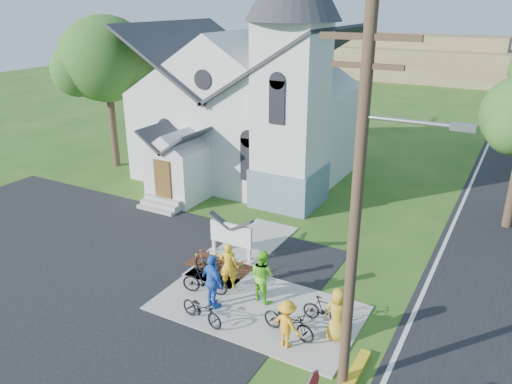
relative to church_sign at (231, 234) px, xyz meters
The scene contains 19 objects.
ground 3.57m from the church_sign, 69.44° to the right, with size 120.00×120.00×0.00m, color #2D5317.
parking_lot 7.86m from the church_sign, 138.12° to the right, with size 20.00×16.00×0.02m, color black.
sidewalk 3.95m from the church_sign, 45.00° to the right, with size 7.00×4.00×0.05m, color #A9A499.
church 11.06m from the church_sign, 114.73° to the left, with size 12.35×12.00×13.00m.
church_sign is the anchor object (origin of this frame).
flower_bed 1.34m from the church_sign, 90.00° to the right, with size 2.60×1.10×0.07m, color #35190E.
utility_pole 9.18m from the church_sign, 35.60° to the right, with size 3.45×0.28×10.00m.
tree_lot_corner 15.53m from the church_sign, 152.02° to the left, with size 5.60×5.60×9.15m.
distant_hills 53.34m from the church_sign, 85.10° to the left, with size 61.00×10.00×5.60m.
cyclist_0 2.40m from the church_sign, 60.70° to the right, with size 0.65×0.43×1.78m, color yellow.
bike_0 1.85m from the church_sign, 83.36° to the right, with size 0.64×1.82×0.96m, color black.
cyclist_1 3.39m from the church_sign, 39.78° to the right, with size 0.92×0.72×1.90m, color #6EE72B.
bike_1 2.96m from the church_sign, 77.01° to the right, with size 0.48×1.71×1.02m, color black.
cyclist_2 3.67m from the church_sign, 68.00° to the right, with size 1.16×0.48×1.98m, color blue.
bike_2 4.59m from the church_sign, 70.40° to the right, with size 0.61×1.76×0.93m, color black.
cyclist_3 6.02m from the church_sign, 42.15° to the right, with size 1.01×0.58×1.56m, color orange.
bike_3 5.55m from the church_sign, 24.92° to the right, with size 0.42×1.48×0.89m, color black.
cyclist_4 6.40m from the church_sign, 27.70° to the right, with size 0.86×0.56×1.76m, color gold.
bike_4 5.58m from the church_sign, 39.51° to the right, with size 0.65×1.86×0.98m, color black.
Camera 1 is at (8.53, -12.24, 9.94)m, focal length 35.00 mm.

